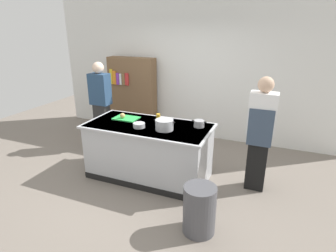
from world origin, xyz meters
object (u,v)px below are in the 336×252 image
mixing_bowl (139,125)px  person_guest (101,104)px  juice_cup (158,117)px  sauce_pan (199,124)px  trash_bin (199,210)px  onion (123,116)px  bookshelf (133,95)px  stock_pot (164,125)px  person_chef (260,132)px

mixing_bowl → person_guest: 1.59m
mixing_bowl → juice_cup: 0.46m
sauce_pan → trash_bin: sauce_pan is taller
trash_bin → person_guest: size_ratio=0.36×
onion → bookshelf: 1.88m
stock_pot → juice_cup: 0.48m
stock_pot → person_chef: 1.39m
sauce_pan → juice_cup: (-0.72, 0.07, -0.00)m
mixing_bowl → bookshelf: bookshelf is taller
sauce_pan → person_chef: bearing=4.8°
sauce_pan → mixing_bowl: 0.92m
stock_pot → person_chef: person_chef is taller
onion → trash_bin: onion is taller
onion → mixing_bowl: bearing=-29.4°
mixing_bowl → person_chef: 1.79m
person_guest → juice_cup: bearing=76.6°
juice_cup → person_chef: size_ratio=0.06×
trash_bin → person_guest: bearing=146.2°
person_guest → trash_bin: bearing=59.9°
sauce_pan → trash_bin: size_ratio=0.37×
stock_pot → person_guest: person_guest is taller
onion → bookshelf: (-0.77, 1.71, -0.11)m
person_chef → person_guest: size_ratio=1.00×
person_guest → bookshelf: size_ratio=1.01×
juice_cup → person_guest: size_ratio=0.06×
mixing_bowl → person_chef: (1.73, 0.45, -0.02)m
sauce_pan → bookshelf: (-2.05, 1.58, -0.10)m
sauce_pan → mixing_bowl: bearing=-155.9°
stock_pot → mixing_bowl: stock_pot is taller
mixing_bowl → person_chef: bearing=14.6°
onion → person_guest: (-0.88, 0.65, -0.05)m
stock_pot → trash_bin: 1.37m
person_chef → trash_bin: bearing=172.6°
juice_cup → person_chef: person_chef is taller
trash_bin → person_guest: person_guest is taller
juice_cup → person_chef: bearing=0.0°
onion → person_guest: bearing=143.8°
juice_cup → stock_pot: bearing=-54.8°
onion → person_guest: 1.10m
mixing_bowl → person_guest: (-1.32, 0.89, -0.02)m
mixing_bowl → trash_bin: 1.59m
trash_bin → bookshelf: (-2.42, 2.76, 0.55)m
person_guest → bookshelf: bearing=177.8°
person_chef → juice_cup: bearing=104.9°
mixing_bowl → trash_bin: bearing=-33.6°
trash_bin → person_chef: (0.51, 1.26, 0.61)m
bookshelf → onion: bearing=-65.6°
juice_cup → trash_bin: 1.79m
stock_pot → mixing_bowl: (-0.40, -0.06, -0.04)m
juice_cup → person_chef: 1.61m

